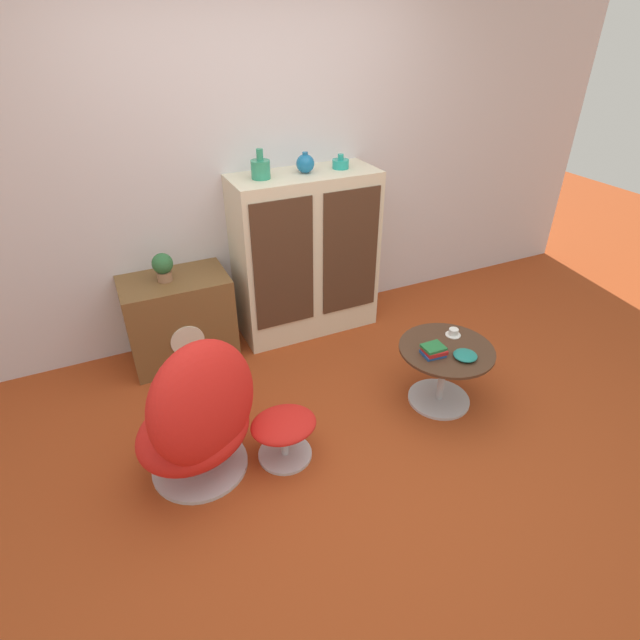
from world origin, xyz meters
name	(u,v)px	position (x,y,z in m)	size (l,w,h in m)	color
ground_plane	(354,449)	(0.00, 0.00, 0.00)	(12.00, 12.00, 0.00)	#9E3D19
wall_back	(250,162)	(0.00, 1.63, 1.30)	(6.40, 0.06, 2.60)	silver
sideboard	(306,255)	(0.31, 1.38, 0.63)	(1.07, 0.45, 1.25)	beige
tv_console	(180,319)	(-0.69, 1.37, 0.32)	(0.73, 0.46, 0.64)	brown
egg_chair	(199,418)	(-0.82, 0.20, 0.40)	(0.85, 0.83, 0.88)	#B7B7BC
ottoman	(284,429)	(-0.39, 0.13, 0.20)	(0.38, 0.32, 0.29)	#B7B7BC
coffee_table	(444,367)	(0.72, 0.14, 0.27)	(0.59, 0.59, 0.42)	#B7B7BC
vase_leftmost	(261,168)	(-0.01, 1.38, 1.32)	(0.13, 0.13, 0.19)	#2D8E6B
vase_inner_left	(305,163)	(0.32, 1.38, 1.31)	(0.13, 0.13, 0.14)	#196699
vase_inner_right	(341,163)	(0.59, 1.38, 1.28)	(0.12, 0.12, 0.10)	teal
potted_plant	(163,266)	(-0.74, 1.38, 0.75)	(0.14, 0.14, 0.20)	#996B4C
teacup	(453,333)	(0.85, 0.25, 0.44)	(0.10, 0.10, 0.05)	white
book_stack	(434,351)	(0.60, 0.12, 0.45)	(0.15, 0.12, 0.06)	#1E478C
bowl	(465,355)	(0.76, 0.01, 0.44)	(0.14, 0.14, 0.04)	#1E7A70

